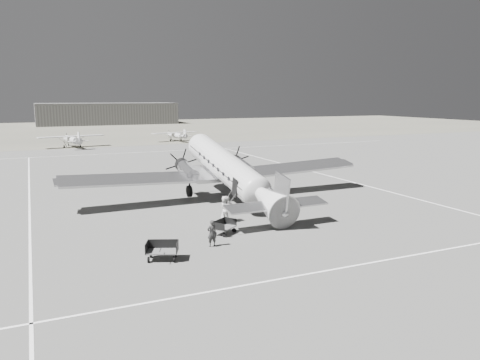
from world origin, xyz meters
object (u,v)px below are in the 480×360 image
at_px(passenger, 225,209).
at_px(baggage_cart_near, 224,227).
at_px(light_plane_left, 72,141).
at_px(ramp_agent, 227,209).
at_px(ground_crew, 212,233).
at_px(baggage_cart_far, 162,251).
at_px(dc3_airliner, 230,172).
at_px(light_plane_right, 176,136).
at_px(hangar_main, 107,114).

bearing_deg(passenger, baggage_cart_near, 142.17).
relative_size(light_plane_left, ramp_agent, 5.96).
height_order(ground_crew, ramp_agent, ramp_agent).
bearing_deg(baggage_cart_far, ramp_agent, 65.23).
bearing_deg(ground_crew, baggage_cart_near, -132.19).
bearing_deg(light_plane_left, baggage_cart_far, -100.32).
height_order(dc3_airliner, light_plane_right, dc3_airliner).
relative_size(dc3_airliner, baggage_cart_far, 15.13).
bearing_deg(passenger, ground_crew, 135.12).
bearing_deg(ramp_agent, baggage_cart_near, 145.96).
distance_m(dc3_airliner, baggage_cart_far, 14.20).
distance_m(light_plane_left, light_plane_right, 19.86).
distance_m(hangar_main, dc3_airliner, 118.25).
xyz_separation_m(hangar_main, light_plane_left, (-16.13, -68.32, -2.16)).
relative_size(baggage_cart_far, ramp_agent, 0.96).
xyz_separation_m(baggage_cart_far, ground_crew, (3.21, 1.06, 0.29)).
distance_m(light_plane_left, passenger, 55.18).
relative_size(hangar_main, ground_crew, 26.73).
bearing_deg(passenger, hangar_main, -19.61).
relative_size(light_plane_right, passenger, 5.27).
height_order(baggage_cart_near, passenger, passenger).
bearing_deg(hangar_main, ground_crew, -95.96).
xyz_separation_m(dc3_airliner, ramp_agent, (-2.58, -5.54, -1.61)).
relative_size(ramp_agent, passenger, 1.02).
height_order(light_plane_left, passenger, light_plane_left).
height_order(baggage_cart_far, passenger, passenger).
height_order(baggage_cart_near, baggage_cart_far, baggage_cart_far).
xyz_separation_m(light_plane_right, baggage_cart_far, (-19.89, -64.80, -0.48)).
relative_size(dc3_airliner, baggage_cart_near, 16.81).
height_order(hangar_main, ground_crew, hangar_main).
bearing_deg(ground_crew, baggage_cart_far, 14.70).
xyz_separation_m(hangar_main, ground_crew, (-13.37, -128.04, -2.51)).
relative_size(hangar_main, light_plane_right, 4.45).
bearing_deg(dc3_airliner, hangar_main, 85.67).
bearing_deg(ground_crew, light_plane_right, -108.20).
bearing_deg(dc3_airliner, light_plane_right, 77.66).
bearing_deg(baggage_cart_near, dc3_airliner, 28.74).
distance_m(dc3_airliner, baggage_cart_near, 9.15).
xyz_separation_m(baggage_cart_near, baggage_cart_far, (-4.81, -3.05, 0.05)).
height_order(light_plane_right, baggage_cart_far, light_plane_right).
relative_size(light_plane_left, baggage_cart_near, 6.93).
bearing_deg(ground_crew, dc3_airliner, -121.71).
xyz_separation_m(light_plane_right, ground_crew, (-16.68, -63.75, -0.19)).
bearing_deg(light_plane_right, ramp_agent, -114.01).
xyz_separation_m(dc3_airliner, ground_crew, (-5.39, -10.06, -1.74)).
bearing_deg(hangar_main, light_plane_right, -87.05).
distance_m(dc3_airliner, light_plane_left, 50.34).
bearing_deg(baggage_cart_near, hangar_main, 48.59).
relative_size(hangar_main, ramp_agent, 22.89).
height_order(light_plane_right, ground_crew, light_plane_right).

